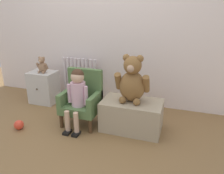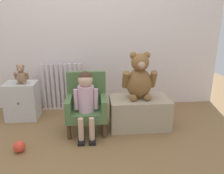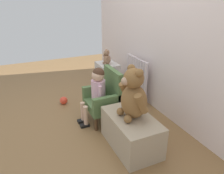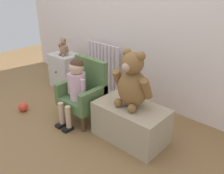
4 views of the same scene
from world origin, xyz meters
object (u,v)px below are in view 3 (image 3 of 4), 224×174
(child_figure, at_px, (97,88))
(toy_ball, at_px, (64,100))
(low_bench, at_px, (131,132))
(large_teddy_bear, at_px, (133,96))
(small_teddy_bear, at_px, (107,58))
(child_armchair, at_px, (105,97))
(small_dresser, at_px, (107,77))
(radiator, at_px, (136,79))

(child_figure, bearing_deg, toy_ball, -155.92)
(child_figure, relative_size, low_bench, 1.04)
(large_teddy_bear, distance_m, small_teddy_bear, 1.41)
(child_armchair, xyz_separation_m, toy_ball, (-0.63, -0.39, -0.25))
(low_bench, bearing_deg, child_armchair, -176.69)
(small_dresser, height_order, low_bench, small_dresser)
(small_dresser, bearing_deg, child_figure, -31.04)
(low_bench, height_order, small_teddy_bear, small_teddy_bear)
(child_armchair, relative_size, toy_ball, 5.96)
(child_armchair, bearing_deg, child_figure, -90.00)
(child_armchair, xyz_separation_m, child_figure, (0.00, -0.11, 0.14))
(small_dresser, xyz_separation_m, large_teddy_bear, (1.41, -0.33, 0.35))
(child_figure, xyz_separation_m, small_teddy_bear, (-0.78, 0.47, 0.11))
(small_dresser, height_order, child_figure, child_figure)
(child_armchair, bearing_deg, toy_ball, -148.28)
(radiator, xyz_separation_m, child_armchair, (0.35, -0.65, -0.01))
(radiator, height_order, large_teddy_bear, large_teddy_bear)
(small_dresser, height_order, large_teddy_bear, large_teddy_bear)
(radiator, bearing_deg, large_teddy_bear, -32.28)
(small_teddy_bear, bearing_deg, child_armchair, -24.74)
(radiator, bearing_deg, child_figure, -65.03)
(low_bench, height_order, toy_ball, low_bench)
(radiator, distance_m, toy_ball, 1.11)
(small_dresser, relative_size, child_figure, 0.66)
(small_teddy_bear, bearing_deg, low_bench, -13.22)
(child_armchair, bearing_deg, small_teddy_bear, 155.26)
(large_teddy_bear, relative_size, small_teddy_bear, 2.27)
(child_figure, distance_m, low_bench, 0.68)
(small_dresser, xyz_separation_m, small_teddy_bear, (0.03, -0.02, 0.33))
(child_armchair, distance_m, low_bench, 0.62)
(small_dresser, relative_size, toy_ball, 4.22)
(radiator, bearing_deg, toy_ball, -105.23)
(toy_ball, bearing_deg, child_figure, 24.08)
(radiator, relative_size, low_bench, 0.95)
(small_dresser, bearing_deg, toy_ball, -76.82)
(low_bench, distance_m, toy_ball, 1.31)
(child_armchair, distance_m, child_figure, 0.18)
(child_figure, xyz_separation_m, toy_ball, (-0.63, -0.28, -0.40))
(radiator, bearing_deg, small_dresser, -150.35)
(large_teddy_bear, height_order, toy_ball, large_teddy_bear)
(radiator, bearing_deg, small_teddy_bear, -146.39)
(radiator, distance_m, small_dresser, 0.54)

